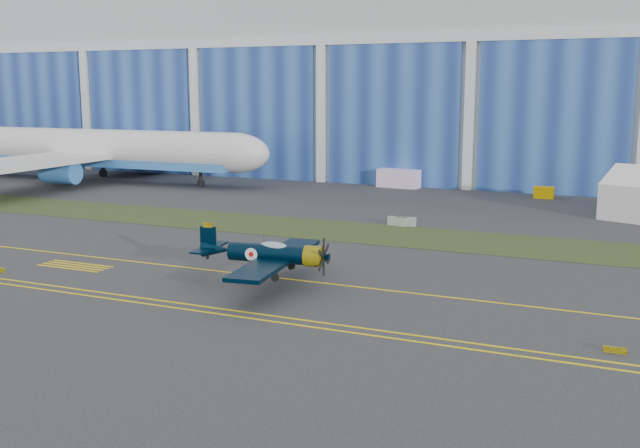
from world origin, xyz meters
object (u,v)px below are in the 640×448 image
at_px(warbird, 268,253).
at_px(jetliner, 97,107).
at_px(shipping_container, 399,178).
at_px(tug, 544,193).

xyz_separation_m(warbird, jetliner, (-51.87, 43.93, 8.68)).
distance_m(jetliner, shipping_container, 46.06).
distance_m(shipping_container, tug, 20.42).
bearing_deg(tug, jetliner, -174.23).
bearing_deg(warbird, tug, 69.91).
bearing_deg(tug, warbird, -104.72).
relative_size(warbird, tug, 5.73).
height_order(warbird, tug, warbird).
bearing_deg(jetliner, tug, 5.98).
distance_m(warbird, jetliner, 68.53).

